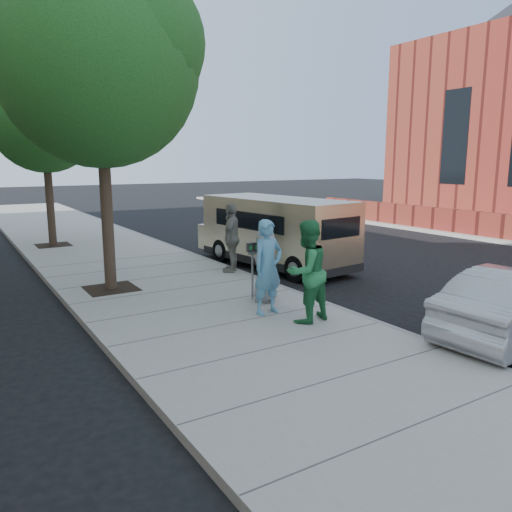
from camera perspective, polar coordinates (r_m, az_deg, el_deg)
name	(u,v)px	position (r m, az deg, el deg)	size (l,w,h in m)	color
ground	(240,304)	(11.62, -1.82, -5.48)	(120.00, 120.00, 0.00)	black
sidewalk	(201,307)	(11.15, -6.29, -5.85)	(5.00, 60.00, 0.15)	gray
curb_face	(291,292)	(12.35, 3.98, -4.14)	(0.12, 60.00, 0.16)	gray
church_wall	(504,226)	(22.51, 26.53, 3.04)	(0.30, 22.00, 1.00)	maroon
tree_near	(100,59)	(12.71, -17.37, 20.72)	(4.62, 4.60, 7.53)	black
tree_far	(45,114)	(20.00, -23.02, 14.66)	(3.92, 3.80, 6.49)	black
parking_meter	(252,258)	(11.24, -0.42, -0.27)	(0.27, 0.11, 1.31)	gray
van	(274,231)	(15.45, 2.12, 2.92)	(2.52, 5.94, 2.14)	#C5B58D
person_officer	(268,267)	(10.19, 1.37, -1.27)	(0.71, 0.47, 1.95)	#5897BC
person_green_shirt	(307,272)	(9.71, 5.81, -1.78)	(0.97, 0.76, 2.00)	#287C42
person_gray_shirt	(265,266)	(11.12, 1.07, -1.11)	(0.79, 0.52, 1.62)	gray
person_striped_polo	(232,238)	(14.11, -2.79, 2.10)	(1.14, 0.47, 1.95)	gray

